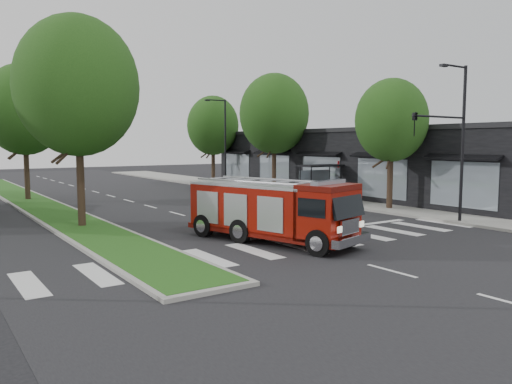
# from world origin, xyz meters

# --- Properties ---
(ground) EXTENTS (140.00, 140.00, 0.00)m
(ground) POSITION_xyz_m (0.00, 0.00, 0.00)
(ground) COLOR black
(ground) RESTS_ON ground
(sidewalk_right) EXTENTS (5.00, 80.00, 0.15)m
(sidewalk_right) POSITION_xyz_m (12.50, 10.00, 0.07)
(sidewalk_right) COLOR gray
(sidewalk_right) RESTS_ON ground
(median) EXTENTS (3.00, 50.00, 0.15)m
(median) POSITION_xyz_m (-6.00, 18.00, 0.08)
(median) COLOR gray
(median) RESTS_ON ground
(storefront_row) EXTENTS (8.00, 30.00, 5.00)m
(storefront_row) POSITION_xyz_m (17.00, 10.00, 2.50)
(storefront_row) COLOR black
(storefront_row) RESTS_ON ground
(bus_shelter) EXTENTS (3.20, 1.60, 2.61)m
(bus_shelter) POSITION_xyz_m (11.20, 8.15, 2.04)
(bus_shelter) COLOR black
(bus_shelter) RESTS_ON ground
(tree_right_near) EXTENTS (4.40, 4.40, 8.05)m
(tree_right_near) POSITION_xyz_m (11.50, 2.00, 5.51)
(tree_right_near) COLOR black
(tree_right_near) RESTS_ON ground
(tree_right_mid) EXTENTS (5.60, 5.60, 9.72)m
(tree_right_mid) POSITION_xyz_m (11.50, 14.00, 6.49)
(tree_right_mid) COLOR black
(tree_right_mid) RESTS_ON ground
(tree_right_far) EXTENTS (5.00, 5.00, 8.73)m
(tree_right_far) POSITION_xyz_m (11.50, 24.00, 5.84)
(tree_right_far) COLOR black
(tree_right_far) RESTS_ON ground
(tree_median_near) EXTENTS (5.80, 5.80, 10.16)m
(tree_median_near) POSITION_xyz_m (-6.00, 6.00, 6.81)
(tree_median_near) COLOR black
(tree_median_near) RESTS_ON ground
(tree_median_far) EXTENTS (5.60, 5.60, 9.72)m
(tree_median_far) POSITION_xyz_m (-6.00, 20.00, 6.49)
(tree_median_far) COLOR black
(tree_median_far) RESTS_ON ground
(streetlight_right_near) EXTENTS (4.08, 0.22, 8.00)m
(streetlight_right_near) POSITION_xyz_m (9.61, -3.50, 4.67)
(streetlight_right_near) COLOR black
(streetlight_right_near) RESTS_ON ground
(streetlight_right_far) EXTENTS (2.11, 0.20, 8.00)m
(streetlight_right_far) POSITION_xyz_m (10.35, 20.00, 4.48)
(streetlight_right_far) COLOR black
(streetlight_right_far) RESTS_ON ground
(fire_engine) EXTENTS (4.35, 8.20, 2.73)m
(fire_engine) POSITION_xyz_m (-0.36, -1.88, 1.31)
(fire_engine) COLOR #4F0904
(fire_engine) RESTS_ON ground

